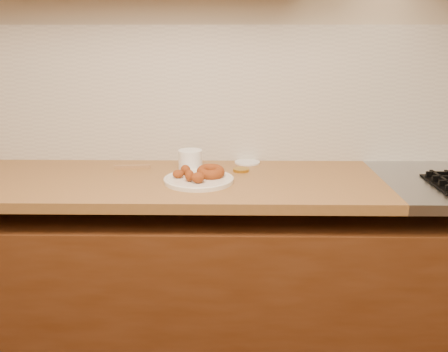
{
  "coord_description": "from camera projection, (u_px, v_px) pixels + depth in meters",
  "views": [
    {
      "loc": [
        -0.11,
        -0.14,
        1.45
      ],
      "look_at": [
        -0.13,
        1.62,
        0.93
      ],
      "focal_mm": 38.0,
      "sensor_mm": 36.0,
      "label": 1
    }
  ],
  "objects": [
    {
      "name": "brass_jar_lid",
      "position": [
        241.0,
        170.0,
        2.01
      ],
      "size": [
        0.09,
        0.09,
        0.01
      ],
      "primitive_type": "cylinder",
      "rotation": [
        0.0,
        0.0,
        0.35
      ],
      "color": "#B98D29",
      "rests_on": "butcher_block"
    },
    {
      "name": "plastic_tub",
      "position": [
        190.0,
        160.0,
        2.03
      ],
      "size": [
        0.14,
        0.14,
        0.09
      ],
      "primitive_type": "cylinder",
      "rotation": [
        0.0,
        0.0,
        -0.42
      ],
      "color": "white",
      "rests_on": "butcher_block"
    },
    {
      "name": "base_cabinet",
      "position": [
        255.0,
        291.0,
        2.06
      ],
      "size": [
        3.6,
        0.6,
        0.77
      ],
      "primitive_type": "cube",
      "color": "#572F17",
      "rests_on": "floor"
    },
    {
      "name": "donut_plate",
      "position": [
        199.0,
        180.0,
        1.87
      ],
      "size": [
        0.28,
        0.28,
        0.02
      ],
      "primitive_type": "cylinder",
      "color": "white",
      "rests_on": "butcher_block"
    },
    {
      "name": "wooden_utensil",
      "position": [
        132.0,
        166.0,
        2.07
      ],
      "size": [
        0.15,
        0.03,
        0.01
      ],
      "primitive_type": "cube",
      "rotation": [
        0.0,
        0.0,
        0.11
      ],
      "color": "#996E45",
      "rests_on": "butcher_block"
    },
    {
      "name": "butcher_block",
      "position": [
        98.0,
        182.0,
        1.93
      ],
      "size": [
        2.3,
        0.62,
        0.04
      ],
      "primitive_type": "cube",
      "color": "#9C643C",
      "rests_on": "base_cabinet"
    },
    {
      "name": "fried_dough_chunks",
      "position": [
        189.0,
        174.0,
        1.84
      ],
      "size": [
        0.14,
        0.16,
        0.05
      ],
      "color": "#933D1A",
      "rests_on": "donut_plate"
    },
    {
      "name": "backsplash",
      "position": [
        255.0,
        95.0,
        2.11
      ],
      "size": [
        3.6,
        0.02,
        0.6
      ],
      "primitive_type": "cube",
      "color": "beige",
      "rests_on": "wall_back"
    },
    {
      "name": "ring_donut",
      "position": [
        211.0,
        172.0,
        1.88
      ],
      "size": [
        0.14,
        0.14,
        0.05
      ],
      "primitive_type": "torus",
      "rotation": [
        0.1,
        0.0,
        0.3
      ],
      "color": "#933D1A",
      "rests_on": "donut_plate"
    },
    {
      "name": "tub_lid",
      "position": [
        247.0,
        162.0,
        2.15
      ],
      "size": [
        0.14,
        0.14,
        0.01
      ],
      "primitive_type": "cylinder",
      "rotation": [
        0.0,
        0.0,
        -0.25
      ],
      "color": "silver",
      "rests_on": "butcher_block"
    },
    {
      "name": "wall_back",
      "position": [
        256.0,
        60.0,
        2.08
      ],
      "size": [
        4.0,
        0.02,
        2.7
      ],
      "primitive_type": "cube",
      "color": "tan",
      "rests_on": "ground"
    }
  ]
}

